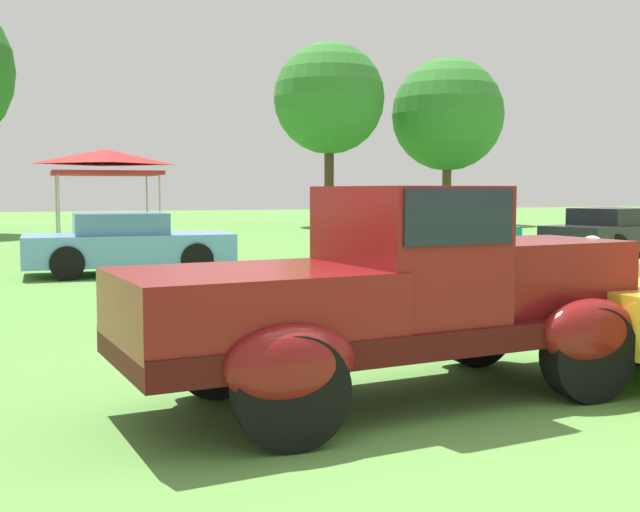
{
  "coord_description": "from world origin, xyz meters",
  "views": [
    {
      "loc": [
        -2.5,
        -5.04,
        1.67
      ],
      "look_at": [
        0.67,
        3.75,
        0.88
      ],
      "focal_mm": 44.11,
      "sensor_mm": 36.0,
      "label": 1
    }
  ],
  "objects_px": {
    "show_car_skyblue": "(127,244)",
    "show_car_teal": "(433,235)",
    "canopy_tent_center_field": "(105,161)",
    "feature_pickup_truck": "(398,292)",
    "show_car_charcoal": "(615,233)"
  },
  "relations": [
    {
      "from": "show_car_charcoal",
      "to": "canopy_tent_center_field",
      "type": "distance_m",
      "value": 13.07
    },
    {
      "from": "feature_pickup_truck",
      "to": "show_car_charcoal",
      "type": "bearing_deg",
      "value": 43.53
    },
    {
      "from": "show_car_charcoal",
      "to": "show_car_teal",
      "type": "bearing_deg",
      "value": 172.15
    },
    {
      "from": "feature_pickup_truck",
      "to": "show_car_skyblue",
      "type": "bearing_deg",
      "value": 95.44
    },
    {
      "from": "show_car_skyblue",
      "to": "canopy_tent_center_field",
      "type": "height_order",
      "value": "canopy_tent_center_field"
    },
    {
      "from": "show_car_skyblue",
      "to": "show_car_charcoal",
      "type": "distance_m",
      "value": 12.09
    },
    {
      "from": "show_car_teal",
      "to": "canopy_tent_center_field",
      "type": "height_order",
      "value": "canopy_tent_center_field"
    },
    {
      "from": "show_car_teal",
      "to": "show_car_charcoal",
      "type": "height_order",
      "value": "same"
    },
    {
      "from": "show_car_skyblue",
      "to": "canopy_tent_center_field",
      "type": "bearing_deg",
      "value": 90.09
    },
    {
      "from": "show_car_teal",
      "to": "canopy_tent_center_field",
      "type": "relative_size",
      "value": 1.44
    },
    {
      "from": "feature_pickup_truck",
      "to": "show_car_teal",
      "type": "distance_m",
      "value": 12.85
    },
    {
      "from": "canopy_tent_center_field",
      "to": "show_car_skyblue",
      "type": "bearing_deg",
      "value": -89.91
    },
    {
      "from": "feature_pickup_truck",
      "to": "canopy_tent_center_field",
      "type": "xyz_separation_m",
      "value": [
        -1.0,
        15.13,
        1.55
      ]
    },
    {
      "from": "show_car_skyblue",
      "to": "show_car_teal",
      "type": "distance_m",
      "value": 7.32
    },
    {
      "from": "show_car_teal",
      "to": "canopy_tent_center_field",
      "type": "bearing_deg",
      "value": 151.66
    }
  ]
}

